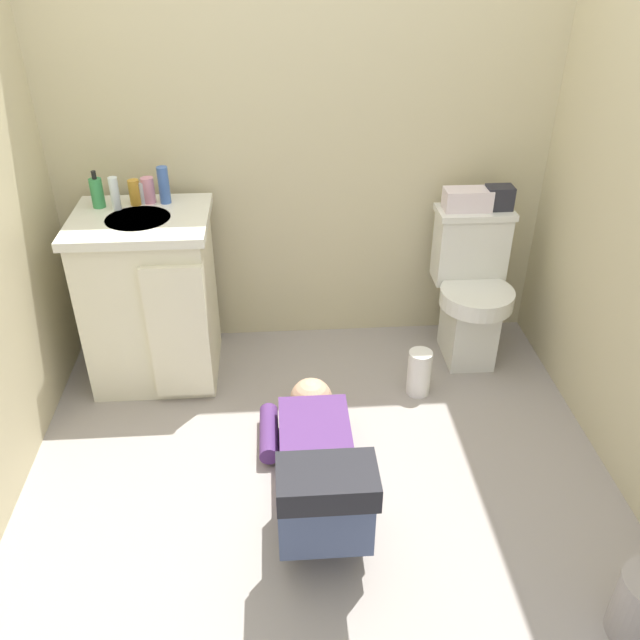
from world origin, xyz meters
TOP-DOWN VIEW (x-y plane):
  - ground_plane at (0.00, 0.00)m, footprint 2.86×3.14m
  - wall_back at (0.00, 1.11)m, footprint 2.52×0.08m
  - toilet at (0.80, 0.81)m, footprint 0.36×0.46m
  - vanity_cabinet at (-0.73, 0.75)m, footprint 0.60×0.53m
  - faucet at (-0.73, 0.90)m, footprint 0.02×0.02m
  - person_plumber at (-0.02, -0.16)m, footprint 0.39×1.06m
  - tissue_box at (0.76, 0.90)m, footprint 0.22×0.11m
  - toiletry_bag at (0.91, 0.90)m, footprint 0.12×0.09m
  - soap_dispenser at (-0.92, 0.88)m, footprint 0.06×0.06m
  - bottle_clear at (-0.84, 0.85)m, footprint 0.04×0.04m
  - bottle_amber at (-0.76, 0.90)m, footprint 0.05×0.05m
  - bottle_pink at (-0.70, 0.92)m, footprint 0.06×0.06m
  - bottle_blue at (-0.63, 0.91)m, footprint 0.05×0.05m
  - paper_towel_roll at (0.50, 0.49)m, footprint 0.11×0.11m

SIDE VIEW (x-z plane):
  - ground_plane at x=0.00m, z-range -0.04..0.00m
  - paper_towel_roll at x=0.50m, z-range 0.00..0.23m
  - person_plumber at x=-0.02m, z-range -0.08..0.44m
  - toilet at x=0.80m, z-range -0.01..0.74m
  - vanity_cabinet at x=-0.73m, z-range 0.01..0.83m
  - tissue_box at x=0.76m, z-range 0.75..0.85m
  - toiletry_bag at x=0.91m, z-range 0.75..0.86m
  - faucet at x=-0.73m, z-range 0.82..0.92m
  - bottle_amber at x=-0.76m, z-range 0.82..0.93m
  - bottle_pink at x=-0.70m, z-range 0.82..0.94m
  - soap_dispenser at x=-0.92m, z-range 0.80..0.97m
  - bottle_clear at x=-0.84m, z-range 0.82..0.97m
  - bottle_blue at x=-0.63m, z-range 0.82..0.99m
  - wall_back at x=0.00m, z-range 0.00..2.40m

